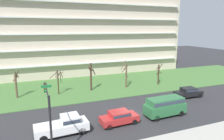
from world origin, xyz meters
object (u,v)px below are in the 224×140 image
tree_far_left (16,84)px  sedan_red_near_right (119,117)px  van_green_near_left (165,105)px  pickup_white_center_left (64,125)px  tree_left (58,80)px  tree_center (91,76)px  tree_far_right (159,74)px  traffic_signal_mast (48,108)px  sedan_black_center_right (188,92)px  tree_right (126,74)px

tree_far_left → sedan_red_near_right: bearing=-50.4°
van_green_near_left → pickup_white_center_left: 12.39m
tree_left → van_green_near_left: bearing=-49.5°
tree_center → sedan_red_near_right: size_ratio=1.10×
tree_far_left → tree_left: size_ratio=1.06×
van_green_near_left → pickup_white_center_left: size_ratio=0.96×
tree_center → tree_far_right: size_ratio=1.18×
sedan_red_near_right → traffic_signal_mast: bearing=-164.2°
tree_left → sedan_black_center_right: tree_left is taller
tree_left → traffic_signal_mast: (-2.56, -15.88, 1.64)m
tree_far_left → tree_right: 18.38m
tree_center → sedan_black_center_right: bearing=-33.4°
tree_right → pickup_white_center_left: size_ratio=0.91×
tree_center → van_green_near_left: tree_center is taller
tree_right → sedan_black_center_right: (7.02, -8.43, -1.64)m
tree_far_right → traffic_signal_mast: traffic_signal_mast is taller
tree_far_left → sedan_red_near_right: size_ratio=0.99×
van_green_near_left → sedan_black_center_right: 8.91m
tree_right → traffic_signal_mast: traffic_signal_mast is taller
pickup_white_center_left → sedan_black_center_right: pickup_white_center_left is taller
tree_far_left → sedan_red_near_right: (11.49, -13.89, -1.39)m
sedan_red_near_right → traffic_signal_mast: traffic_signal_mast is taller
sedan_red_near_right → traffic_signal_mast: size_ratio=0.76×
tree_far_right → sedan_red_near_right: tree_far_right is taller
van_green_near_left → traffic_signal_mast: traffic_signal_mast is taller
tree_far_left → tree_right: bearing=-3.0°
traffic_signal_mast → van_green_near_left: bearing=10.4°
tree_far_left → tree_left: 6.35m
tree_far_left → traffic_signal_mast: traffic_signal_mast is taller
tree_far_left → traffic_signal_mast: (3.77, -16.44, 1.81)m
tree_left → pickup_white_center_left: size_ratio=0.76×
van_green_near_left → sedan_red_near_right: (-6.20, -0.00, -0.52)m
sedan_black_center_right → tree_far_left: bearing=-18.4°
van_green_near_left → sedan_red_near_right: 6.22m
tree_far_left → tree_right: tree_right is taller
tree_left → tree_right: tree_right is taller
tree_left → sedan_black_center_right: size_ratio=0.94×
tree_left → sedan_red_near_right: 14.37m
tree_far_left → pickup_white_center_left: (5.31, -13.87, -1.24)m
tree_far_right → van_green_near_left: 14.47m
sedan_black_center_right → traffic_signal_mast: 22.95m
pickup_white_center_left → traffic_signal_mast: bearing=-123.7°
tree_left → tree_center: (5.57, 0.06, 0.21)m
van_green_near_left → traffic_signal_mast: 14.40m
sedan_black_center_right → van_green_near_left: bearing=32.3°
traffic_signal_mast → tree_far_right: bearing=35.2°
tree_left → sedan_red_near_right: tree_left is taller
tree_center → sedan_black_center_right: tree_center is taller
tree_right → sedan_black_center_right: bearing=-50.2°
van_green_near_left → sedan_black_center_right: bearing=28.6°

